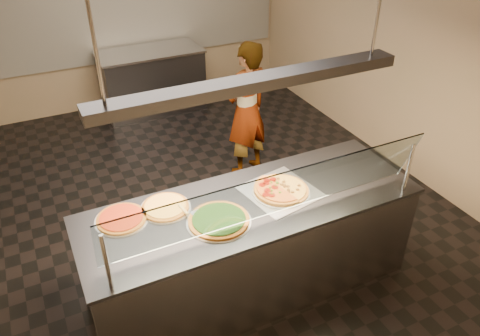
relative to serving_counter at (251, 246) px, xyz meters
name	(u,v)px	position (x,y,z in m)	size (l,w,h in m)	color
ground	(204,202)	(0.10, 1.35, -0.48)	(5.00, 6.00, 0.02)	black
wall_back	(120,5)	(0.10, 4.36, 1.03)	(5.00, 0.02, 3.00)	#967A60
wall_front	(432,292)	(0.10, -1.66, 1.03)	(5.00, 0.02, 3.00)	#967A60
wall_right	(399,40)	(2.61, 1.35, 1.03)	(0.02, 6.00, 3.00)	#967A60
tile_band	(122,20)	(0.10, 4.33, 0.83)	(4.90, 0.02, 1.20)	silver
serving_counter	(251,246)	(0.00, 0.00, 0.00)	(2.76, 0.94, 0.93)	#B7B7BC
sneeze_guard	(274,195)	(0.00, -0.34, 0.76)	(2.52, 0.18, 0.54)	#B7B7BC
perforated_tray	(280,191)	(0.28, 0.03, 0.47)	(0.63, 0.63, 0.01)	silver
half_pizza_pepperoni	(269,191)	(0.17, 0.03, 0.50)	(0.30, 0.48, 0.05)	brown
half_pizza_sausage	(292,186)	(0.39, 0.03, 0.49)	(0.30, 0.48, 0.04)	brown
pizza_spinach	(219,220)	(-0.33, -0.10, 0.48)	(0.50, 0.50, 0.03)	silver
pizza_cheese	(165,207)	(-0.64, 0.23, 0.48)	(0.40, 0.40, 0.03)	silver
pizza_tomato	(121,218)	(-0.99, 0.24, 0.48)	(0.40, 0.40, 0.03)	silver
pizza_spatula	(190,210)	(-0.49, 0.09, 0.49)	(0.20, 0.23, 0.02)	#B7B7BC
prep_table	(152,81)	(0.33, 3.90, 0.00)	(1.51, 0.74, 0.93)	#38383D
worker	(247,111)	(0.82, 1.71, 0.35)	(0.59, 0.39, 1.63)	#2B2630
heat_lamp_housing	(254,83)	(0.00, 0.00, 1.48)	(2.30, 0.18, 0.08)	#38383D
lamp_rod_left	(90,20)	(-1.00, 0.00, 2.03)	(0.02, 0.02, 1.01)	#B7B7BC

